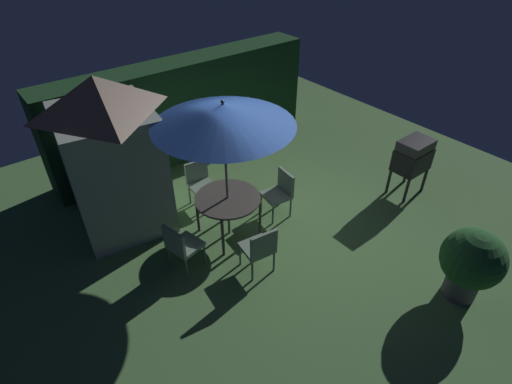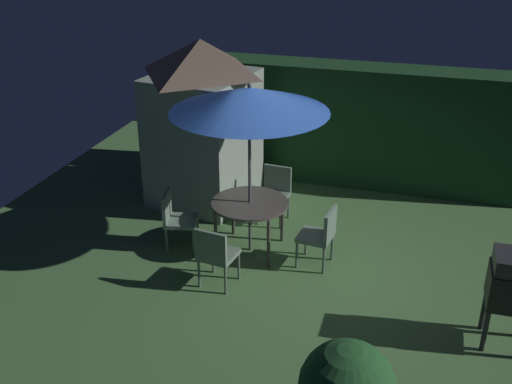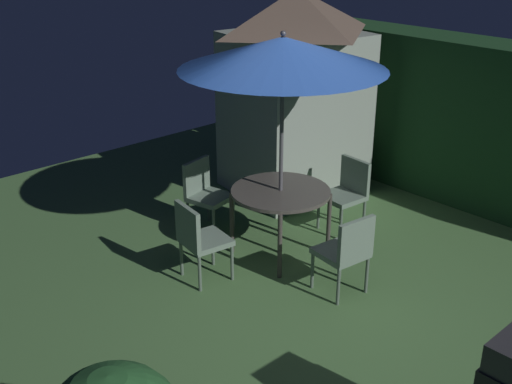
% 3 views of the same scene
% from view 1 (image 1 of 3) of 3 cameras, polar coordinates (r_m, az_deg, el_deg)
% --- Properties ---
extents(ground_plane, '(11.00, 11.00, 0.00)m').
position_cam_1_polar(ground_plane, '(7.54, 4.50, -4.57)').
color(ground_plane, '#47703D').
extents(hedge_backdrop, '(6.20, 0.80, 2.18)m').
position_cam_1_polar(hedge_backdrop, '(9.39, -9.97, 11.65)').
color(hedge_backdrop, '#193D1E').
rests_on(hedge_backdrop, ground).
extents(garden_shed, '(1.82, 1.98, 2.79)m').
position_cam_1_polar(garden_shed, '(7.24, -19.92, 5.06)').
color(garden_shed, gray).
rests_on(garden_shed, ground).
extents(patio_table, '(1.13, 1.13, 0.80)m').
position_cam_1_polar(patio_table, '(6.89, -4.05, -1.28)').
color(patio_table, '#47423D').
rests_on(patio_table, ground).
extents(patio_umbrella, '(2.21, 2.21, 2.57)m').
position_cam_1_polar(patio_umbrella, '(6.05, -4.69, 10.90)').
color(patio_umbrella, '#4C4C51').
rests_on(patio_umbrella, ground).
extents(bbq_grill, '(0.70, 0.50, 1.20)m').
position_cam_1_polar(bbq_grill, '(8.44, 21.43, 4.74)').
color(bbq_grill, black).
rests_on(bbq_grill, ground).
extents(chair_near_shed, '(0.56, 0.55, 0.90)m').
position_cam_1_polar(chair_near_shed, '(6.45, -10.60, -7.40)').
color(chair_near_shed, slate).
rests_on(chair_near_shed, ground).
extents(chair_far_side, '(0.52, 0.53, 0.90)m').
position_cam_1_polar(chair_far_side, '(6.30, 0.53, -7.92)').
color(chair_far_side, slate).
rests_on(chair_far_side, ground).
extents(chair_toward_hedge, '(0.52, 0.51, 0.90)m').
position_cam_1_polar(chair_toward_hedge, '(7.47, 3.44, 0.16)').
color(chair_toward_hedge, slate).
rests_on(chair_toward_hedge, ground).
extents(chair_toward_house, '(0.50, 0.50, 0.90)m').
position_cam_1_polar(chair_toward_house, '(7.79, -7.96, 1.55)').
color(chair_toward_house, slate).
rests_on(chair_toward_house, ground).
extents(potted_plant_by_shed, '(0.90, 0.90, 1.21)m').
position_cam_1_polar(potted_plant_by_shed, '(6.62, 28.33, -8.68)').
color(potted_plant_by_shed, '#4C4C51').
rests_on(potted_plant_by_shed, ground).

